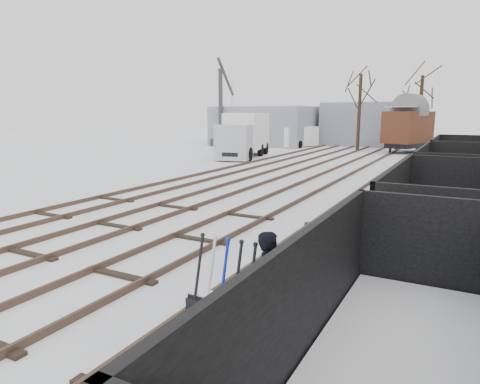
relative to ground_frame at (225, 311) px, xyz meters
The scene contains 15 objects.
ground 3.20m from the ground_frame, 164.82° to the left, with size 120.00×120.00×0.00m, color white.
tracks 14.84m from the ground_frame, 101.99° to the left, with size 13.90×52.00×0.16m.
shed_left 40.23m from the ground_frame, 113.58° to the left, with size 10.00×8.00×4.10m.
shed_right 41.49m from the ground_frame, 99.84° to the left, with size 7.00×6.00×4.50m.
ground_frame is the anchor object (origin of this frame).
worker 0.95m from the ground_frame, ahead, with size 0.62×0.41×1.71m, color black.
freight_wagon_b 5.63m from the ground_frame, 58.57° to the left, with size 2.23×5.57×2.27m.
freight_wagon_c 11.57m from the ground_frame, 75.36° to the left, with size 2.23×5.57×2.27m.
freight_wagon_d 17.83m from the ground_frame, 80.57° to the left, with size 2.23×5.57×2.27m.
box_van_wagon 34.04m from the ground_frame, 92.33° to the left, with size 4.09×5.67×3.90m.
lorry 26.82m from the ground_frame, 116.87° to the left, with size 3.47×7.76×3.39m.
panel_van 37.13m from the ground_frame, 108.85° to the left, with size 3.52×4.96×2.01m.
crane 38.09m from the ground_frame, 120.47° to the left, with size 2.06×5.23×8.78m.
tree_far_left 34.24m from the ground_frame, 99.37° to the left, with size 0.30×0.30×6.76m, color black.
tree_far_right 37.17m from the ground_frame, 91.29° to the left, with size 0.30×0.30×6.70m, color black.
Camera 1 is at (6.35, -6.46, 3.49)m, focal length 32.00 mm.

